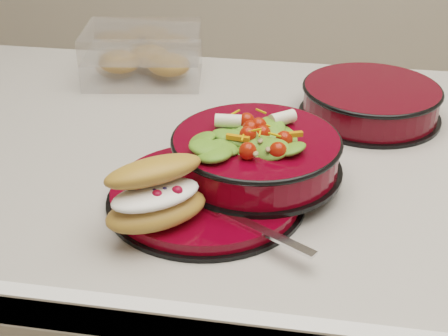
% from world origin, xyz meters
% --- Properties ---
extents(dinner_plate, '(0.26, 0.26, 0.02)m').
position_xyz_m(dinner_plate, '(0.05, -0.16, 0.91)').
color(dinner_plate, black).
rests_on(dinner_plate, island_counter).
extents(salad_bowl, '(0.23, 0.23, 0.10)m').
position_xyz_m(salad_bowl, '(0.10, -0.10, 0.96)').
color(salad_bowl, black).
rests_on(salad_bowl, dinner_plate).
extents(croissant, '(0.14, 0.14, 0.07)m').
position_xyz_m(croissant, '(0.01, -0.23, 0.96)').
color(croissant, '#C17D3B').
rests_on(croissant, dinner_plate).
extents(fork, '(0.16, 0.10, 0.00)m').
position_xyz_m(fork, '(0.11, -0.23, 0.92)').
color(fork, silver).
rests_on(fork, dinner_plate).
extents(pastry_box, '(0.23, 0.18, 0.09)m').
position_xyz_m(pastry_box, '(-0.15, 0.24, 0.94)').
color(pastry_box, white).
rests_on(pastry_box, island_counter).
extents(extra_bowl, '(0.23, 0.23, 0.05)m').
position_xyz_m(extra_bowl, '(0.26, 0.14, 0.93)').
color(extra_bowl, black).
rests_on(extra_bowl, island_counter).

